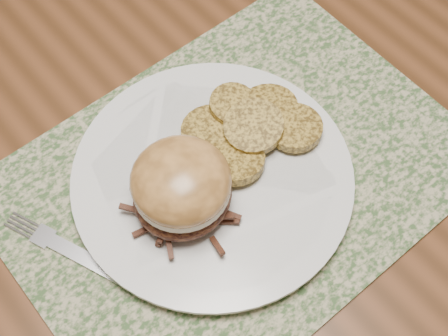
# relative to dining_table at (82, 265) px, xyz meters

# --- Properties ---
(dining_table) EXTENTS (1.50, 0.90, 0.75)m
(dining_table) POSITION_rel_dining_table_xyz_m (0.00, 0.00, 0.00)
(dining_table) COLOR brown
(dining_table) RESTS_ON ground
(placemat) EXTENTS (0.45, 0.33, 0.00)m
(placemat) POSITION_rel_dining_table_xyz_m (0.17, -0.05, 0.08)
(placemat) COLOR #38532B
(placemat) RESTS_ON dining_table
(dinner_plate) EXTENTS (0.26, 0.26, 0.02)m
(dinner_plate) POSITION_rel_dining_table_xyz_m (0.14, -0.05, 0.09)
(dinner_plate) COLOR silver
(dinner_plate) RESTS_ON placemat
(pork_sandwich) EXTENTS (0.12, 0.11, 0.07)m
(pork_sandwich) POSITION_rel_dining_table_xyz_m (0.10, -0.05, 0.13)
(pork_sandwich) COLOR black
(pork_sandwich) RESTS_ON dinner_plate
(roasted_potatoes) EXTENTS (0.15, 0.13, 0.03)m
(roasted_potatoes) POSITION_rel_dining_table_xyz_m (0.20, -0.03, 0.11)
(roasted_potatoes) COLOR #A98531
(roasted_potatoes) RESTS_ON dinner_plate
(fork) EXTENTS (0.08, 0.16, 0.00)m
(fork) POSITION_rel_dining_table_xyz_m (-0.00, -0.03, 0.09)
(fork) COLOR silver
(fork) RESTS_ON placemat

